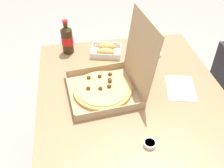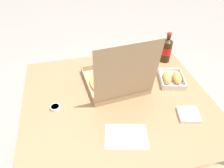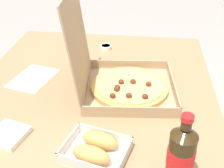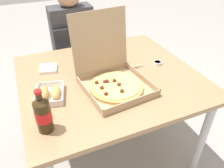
% 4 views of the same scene
% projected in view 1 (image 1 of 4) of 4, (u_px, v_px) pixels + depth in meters
% --- Properties ---
extents(ground_plane, '(10.00, 10.00, 0.00)m').
position_uv_depth(ground_plane, '(126.00, 165.00, 1.85)').
color(ground_plane, gray).
extents(dining_table, '(1.11, 1.00, 0.72)m').
position_uv_depth(dining_table, '(130.00, 101.00, 1.44)').
color(dining_table, '#997551').
rests_on(dining_table, ground_plane).
extents(pizza_box_open, '(0.40, 0.44, 0.40)m').
position_uv_depth(pizza_box_open, '(109.00, 83.00, 1.36)').
color(pizza_box_open, tan).
rests_on(pizza_box_open, dining_table).
extents(bread_side_box, '(0.19, 0.22, 0.06)m').
position_uv_depth(bread_side_box, '(106.00, 50.00, 1.66)').
color(bread_side_box, white).
rests_on(bread_side_box, dining_table).
extents(cola_bottle, '(0.07, 0.07, 0.22)m').
position_uv_depth(cola_bottle, '(67.00, 39.00, 1.63)').
color(cola_bottle, '#33230F').
rests_on(cola_bottle, dining_table).
extents(paper_menu, '(0.24, 0.19, 0.00)m').
position_uv_depth(paper_menu, '(181.00, 88.00, 1.41)').
color(paper_menu, white).
rests_on(paper_menu, dining_table).
extents(napkin_pile, '(0.13, 0.13, 0.02)m').
position_uv_depth(napkin_pile, '(152.00, 51.00, 1.67)').
color(napkin_pile, white).
rests_on(napkin_pile, dining_table).
extents(dipping_sauce_cup, '(0.06, 0.06, 0.02)m').
position_uv_depth(dipping_sauce_cup, '(150.00, 144.00, 1.11)').
color(dipping_sauce_cup, white).
rests_on(dipping_sauce_cup, dining_table).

